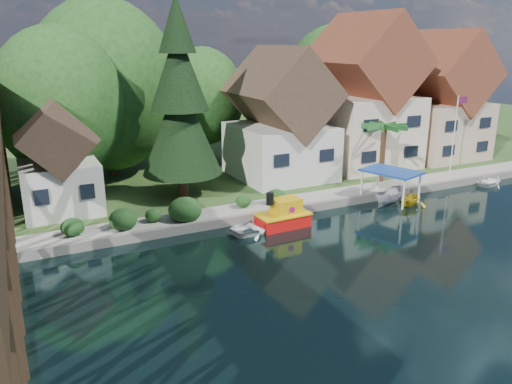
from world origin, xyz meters
TOP-DOWN VIEW (x-y plane):
  - ground at (0.00, 0.00)m, footprint 140.00×140.00m
  - bank at (0.00, 34.00)m, footprint 140.00×52.00m
  - seawall at (4.00, 8.00)m, footprint 60.00×0.40m
  - promenade at (6.00, 9.30)m, footprint 50.00×2.60m
  - house_left at (7.00, 16.00)m, footprint 7.64×8.64m
  - house_center at (16.00, 16.50)m, footprint 8.65×9.18m
  - house_right at (25.00, 16.00)m, footprint 8.15×8.64m
  - shed at (-11.00, 14.50)m, footprint 5.09×5.40m
  - bg_trees at (1.00, 21.25)m, footprint 49.90×13.30m
  - shrubs at (-4.60, 9.26)m, footprint 15.76×2.47m
  - conifer at (-2.35, 14.26)m, footprint 5.91×5.91m
  - palm_tree at (13.73, 10.65)m, footprint 4.57×4.57m
  - flagpole at (21.17, 10.01)m, footprint 1.08×0.13m
  - tugboat at (1.89, 6.24)m, footprint 3.57×2.05m
  - boat_white_a at (0.13, 6.23)m, footprint 4.43×3.48m
  - boat_canopy at (11.43, 6.88)m, footprint 3.89×4.71m
  - boat_yellow at (12.73, 5.90)m, footprint 3.18×2.96m
  - boat_white_b at (23.01, 7.33)m, footprint 4.16×3.52m

SIDE VIEW (x-z plane):
  - ground at x=0.00m, z-range 0.00..0.00m
  - bank at x=0.00m, z-range 0.00..0.50m
  - seawall at x=4.00m, z-range 0.00..0.62m
  - boat_white_b at x=23.01m, z-range 0.00..0.73m
  - boat_white_a at x=0.13m, z-range 0.00..0.83m
  - promenade at x=6.00m, z-range 0.50..0.56m
  - boat_yellow at x=12.73m, z-range 0.00..1.38m
  - tugboat at x=1.89m, z-range -0.51..2.04m
  - boat_canopy at x=11.43m, z-range -0.18..2.42m
  - shrubs at x=-4.60m, z-range 0.38..2.08m
  - shed at x=-11.00m, z-range -0.10..7.75m
  - flagpole at x=21.17m, z-range 1.28..8.15m
  - palm_tree at x=13.73m, z-range 2.43..7.62m
  - house_left at x=7.00m, z-range -0.37..10.65m
  - house_right at x=25.00m, z-range -0.45..12.00m
  - house_center at x=16.00m, z-range -0.53..13.36m
  - bg_trees at x=1.00m, z-range 2.00..12.57m
  - conifer at x=-2.35m, z-range 0.23..14.78m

